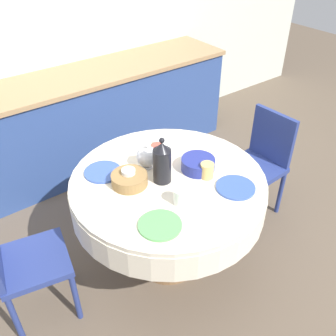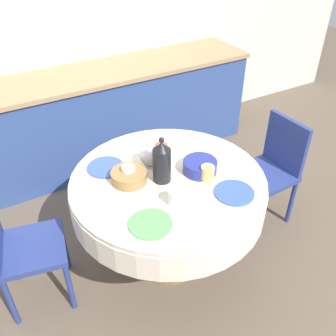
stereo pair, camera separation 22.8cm
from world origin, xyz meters
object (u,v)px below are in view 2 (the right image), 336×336
(chair_left, at_px, (272,166))
(teapot, at_px, (150,155))
(chair_right, at_px, (17,245))
(coffee_carafe, at_px, (162,162))

(chair_left, xyz_separation_m, teapot, (-0.99, 0.14, 0.36))
(chair_left, bearing_deg, chair_right, 82.84)
(chair_left, xyz_separation_m, chair_right, (-1.89, 0.15, 0.00))
(chair_left, relative_size, coffee_carafe, 2.86)
(chair_left, height_order, teapot, teapot)
(chair_left, distance_m, chair_right, 1.90)
(chair_right, distance_m, coffee_carafe, 1.00)
(chair_right, distance_m, teapot, 0.97)
(chair_left, bearing_deg, teapot, 79.53)
(chair_right, relative_size, coffee_carafe, 2.86)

